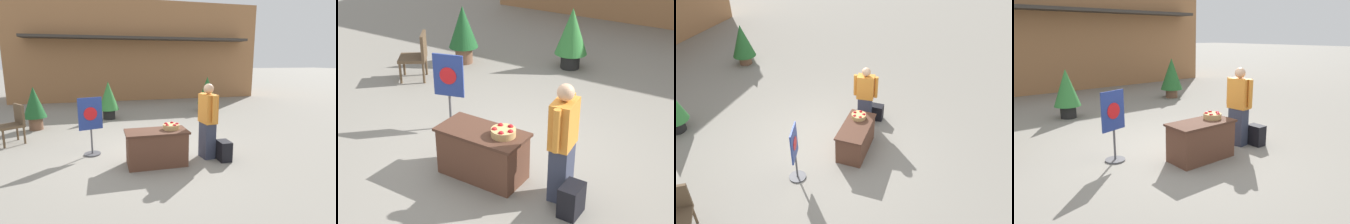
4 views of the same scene
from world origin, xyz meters
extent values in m
plane|color=gray|center=(0.00, 0.00, 0.00)|extent=(120.00, 120.00, 0.00)
cube|color=brown|center=(0.13, -0.72, 0.33)|extent=(1.17, 0.58, 0.67)
cube|color=#492C20|center=(0.13, -0.72, 0.69)|extent=(1.24, 0.62, 0.04)
cylinder|color=tan|center=(0.45, -0.68, 0.76)|extent=(0.33, 0.33, 0.10)
sphere|color=red|center=(0.56, -0.69, 0.80)|extent=(0.08, 0.08, 0.08)
sphere|color=#A30F14|center=(0.49, -0.57, 0.80)|extent=(0.08, 0.08, 0.08)
sphere|color=red|center=(0.36, -0.61, 0.80)|extent=(0.08, 0.08, 0.08)
sphere|color=red|center=(0.35, -0.75, 0.80)|extent=(0.08, 0.08, 0.08)
sphere|color=red|center=(0.48, -0.79, 0.80)|extent=(0.08, 0.08, 0.08)
cube|color=#33384C|center=(1.27, -0.60, 0.39)|extent=(0.28, 0.36, 0.77)
cube|color=orange|center=(1.27, -0.60, 1.08)|extent=(0.30, 0.45, 0.61)
sphere|color=tan|center=(1.27, -0.60, 1.49)|extent=(0.21, 0.21, 0.21)
cylinder|color=orange|center=(1.30, -0.86, 1.10)|extent=(0.09, 0.09, 0.56)
cylinder|color=orange|center=(1.24, -0.34, 1.10)|extent=(0.09, 0.09, 0.56)
cube|color=black|center=(1.55, -0.85, 0.21)|extent=(0.24, 0.34, 0.42)
cylinder|color=#4C4C51|center=(-1.15, 0.17, 0.01)|extent=(0.36, 0.36, 0.03)
cylinder|color=#4C4C51|center=(-1.15, 0.17, 0.31)|extent=(0.04, 0.04, 0.55)
cube|color=navy|center=(-1.15, 0.17, 0.93)|extent=(0.50, 0.17, 0.71)
cylinder|color=red|center=(-1.14, 0.15, 0.93)|extent=(0.28, 0.08, 0.29)
cylinder|color=brown|center=(-2.82, 1.40, 0.22)|extent=(0.05, 0.05, 0.43)
cylinder|color=black|center=(-0.67, 3.81, 0.17)|extent=(0.42, 0.42, 0.34)
cylinder|color=brown|center=(3.33, 4.42, 0.15)|extent=(0.43, 0.43, 0.30)
cone|color=#28662D|center=(3.33, 4.42, 0.86)|extent=(0.79, 0.79, 1.11)
camera|label=1|loc=(-0.87, -5.64, 2.07)|focal=28.00mm
camera|label=2|loc=(3.37, -5.23, 3.71)|focal=50.00mm
camera|label=3|loc=(-5.58, -2.45, 5.07)|focal=35.00mm
camera|label=4|loc=(-3.69, -4.94, 2.24)|focal=35.00mm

